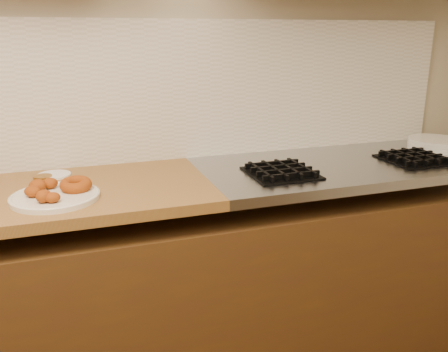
% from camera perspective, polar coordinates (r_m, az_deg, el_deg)
% --- Properties ---
extents(wall_back, '(4.00, 0.02, 2.70)m').
position_cam_1_polar(wall_back, '(2.04, -19.19, 13.34)').
color(wall_back, tan).
rests_on(wall_back, ground).
extents(base_cabinet, '(3.60, 0.60, 0.77)m').
position_cam_1_polar(base_cabinet, '(2.03, -16.44, -15.31)').
color(base_cabinet, '#4A2E0F').
rests_on(base_cabinet, floor).
extents(stovetop, '(1.30, 0.62, 0.04)m').
position_cam_1_polar(stovetop, '(2.16, 14.38, 1.17)').
color(stovetop, '#9EA0A5').
rests_on(stovetop, base_cabinet).
extents(backsplash, '(3.60, 0.02, 0.60)m').
position_cam_1_polar(backsplash, '(2.04, -18.79, 9.14)').
color(backsplash, beige).
rests_on(backsplash, wall_back).
extents(burner_grates, '(0.91, 0.26, 0.03)m').
position_cam_1_polar(burner_grates, '(2.07, 15.05, 1.37)').
color(burner_grates, black).
rests_on(burner_grates, stovetop).
extents(donut_plate, '(0.30, 0.30, 0.02)m').
position_cam_1_polar(donut_plate, '(1.71, -19.64, -2.39)').
color(donut_plate, silver).
rests_on(donut_plate, butcher_block).
extents(ring_donut, '(0.12, 0.12, 0.05)m').
position_cam_1_polar(ring_donut, '(1.73, -17.43, -0.99)').
color(ring_donut, '#A04011').
rests_on(ring_donut, donut_plate).
extents(fried_dough_chunks, '(0.13, 0.21, 0.04)m').
position_cam_1_polar(fried_dough_chunks, '(1.70, -21.04, -1.59)').
color(fried_dough_chunks, '#A04011').
rests_on(fried_dough_chunks, donut_plate).
extents(tub_lid, '(0.15, 0.15, 0.01)m').
position_cam_1_polar(tub_lid, '(1.99, -19.78, 0.12)').
color(tub_lid, white).
rests_on(tub_lid, butcher_block).
extents(brass_jar_lid, '(0.08, 0.08, 0.01)m').
position_cam_1_polar(brass_jar_lid, '(1.97, -20.97, -0.13)').
color(brass_jar_lid, '#A26F28').
rests_on(brass_jar_lid, butcher_block).
extents(plate_stack, '(0.25, 0.25, 0.05)m').
position_cam_1_polar(plate_stack, '(2.53, 23.99, 3.57)').
color(plate_stack, silver).
rests_on(plate_stack, stovetop).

